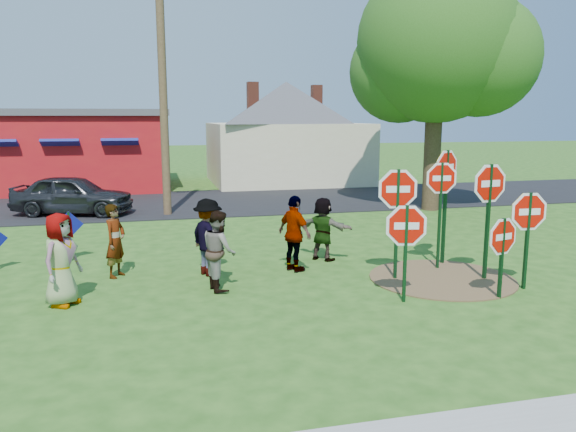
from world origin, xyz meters
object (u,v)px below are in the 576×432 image
at_px(person_a, 61,260).
at_px(stop_sign_a, 406,233).
at_px(stop_sign_c, 489,195).
at_px(person_b, 115,241).
at_px(stop_sign_b, 441,188).
at_px(stop_sign_d, 446,178).
at_px(suv, 72,195).
at_px(leafy_tree, 441,51).
at_px(utility_pole, 162,77).

bearing_deg(person_a, stop_sign_a, -70.85).
distance_m(stop_sign_a, stop_sign_c, 2.64).
bearing_deg(person_b, stop_sign_b, -69.61).
relative_size(stop_sign_d, suv, 0.69).
relative_size(stop_sign_a, person_b, 1.24).
bearing_deg(leafy_tree, utility_pole, 173.48).
height_order(stop_sign_a, leafy_tree, leafy_tree).
distance_m(stop_sign_c, leafy_tree, 10.41).
height_order(stop_sign_c, leafy_tree, leafy_tree).
bearing_deg(person_b, utility_pole, 19.29).
distance_m(stop_sign_b, person_b, 7.52).
relative_size(stop_sign_b, stop_sign_d, 0.91).
bearing_deg(stop_sign_a, stop_sign_c, 34.78).
xyz_separation_m(stop_sign_c, person_a, (-8.82, 0.39, -0.99)).
bearing_deg(stop_sign_b, person_a, -168.03).
height_order(stop_sign_a, person_a, stop_sign_a).
bearing_deg(utility_pole, stop_sign_a, -69.29).
bearing_deg(stop_sign_d, stop_sign_b, -157.49).
distance_m(suv, utility_pole, 5.41).
xyz_separation_m(stop_sign_a, stop_sign_d, (2.16, 2.41, 0.75)).
height_order(person_a, leafy_tree, leafy_tree).
xyz_separation_m(stop_sign_b, stop_sign_d, (0.35, 0.40, 0.19)).
bearing_deg(leafy_tree, person_a, -145.33).
relative_size(stop_sign_c, utility_pole, 0.29).
bearing_deg(stop_sign_b, utility_pole, 131.01).
relative_size(person_a, person_b, 1.08).
bearing_deg(person_a, leafy_tree, -24.17).
relative_size(person_b, suv, 0.39).
xyz_separation_m(person_b, suv, (-1.98, 8.69, -0.07)).
relative_size(person_a, leafy_tree, 0.19).
bearing_deg(stop_sign_d, utility_pole, 99.71).
bearing_deg(person_a, suv, 37.16).
distance_m(stop_sign_c, stop_sign_d, 1.47).
height_order(stop_sign_c, person_b, stop_sign_c).
xyz_separation_m(stop_sign_d, utility_pole, (-6.34, 8.63, 2.81)).
relative_size(stop_sign_a, person_a, 1.15).
bearing_deg(stop_sign_c, person_a, 168.78).
bearing_deg(person_a, person_b, 4.62).
bearing_deg(stop_sign_a, utility_pole, 123.28).
height_order(stop_sign_b, leafy_tree, leafy_tree).
distance_m(person_b, suv, 8.91).
relative_size(stop_sign_d, leafy_tree, 0.32).
bearing_deg(stop_sign_d, person_b, 148.08).
xyz_separation_m(stop_sign_b, utility_pole, (-5.99, 9.03, 3.01)).
xyz_separation_m(person_a, utility_pole, (2.25, 9.68, 4.04)).
distance_m(stop_sign_a, stop_sign_d, 3.33).
xyz_separation_m(stop_sign_b, stop_sign_c, (0.58, -1.04, -0.04)).
bearing_deg(utility_pole, stop_sign_b, -56.45).
distance_m(stop_sign_a, person_b, 6.39).
bearing_deg(stop_sign_b, person_b, 178.79).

